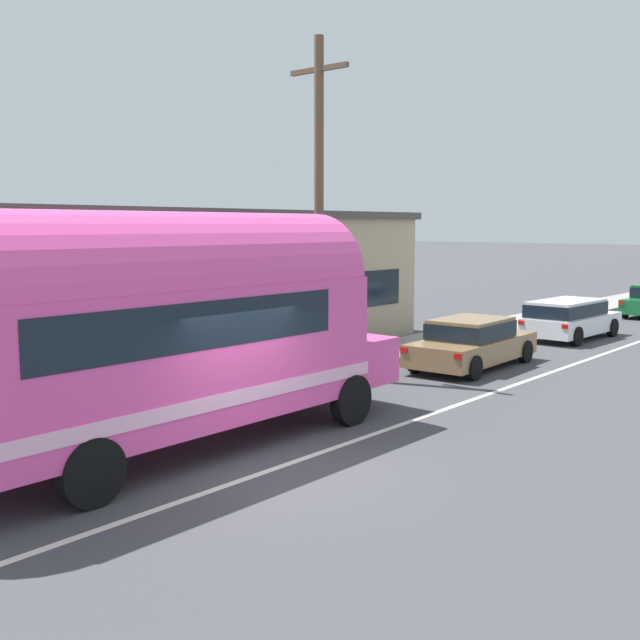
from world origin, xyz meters
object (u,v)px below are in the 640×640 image
utility_pole (319,204)px  car_lead (472,341)px  car_second (569,316)px  painted_bus (151,322)px

utility_pole → car_lead: utility_pole is taller
car_lead → car_second: same height
car_second → utility_pole: bearing=-102.0°
painted_bus → car_lead: painted_bus is taller
utility_pole → painted_bus: 7.66m
utility_pole → car_second: utility_pole is taller
painted_bus → car_second: 17.60m
utility_pole → painted_bus: utility_pole is taller
painted_bus → car_lead: size_ratio=2.20×
car_lead → painted_bus: bearing=-89.8°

